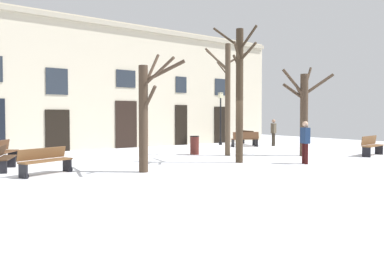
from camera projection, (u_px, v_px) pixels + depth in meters
name	position (u px, v px, depth m)	size (l,w,h in m)	color
ground_plane	(217.00, 164.00, 13.88)	(36.21, 36.21, 0.00)	white
building_facade	(124.00, 85.00, 21.12)	(22.63, 0.60, 7.41)	beige
tree_left_of_center	(227.00, 96.00, 16.86)	(1.96, 1.31, 5.31)	#4C3D2D
tree_center	(146.00, 112.00, 11.80)	(1.29, 2.20, 4.10)	#423326
tree_foreground	(239.00, 91.00, 14.23)	(1.57, 2.18, 5.45)	#382B1E
tree_right_of_center	(304.00, 109.00, 16.73)	(2.46, 1.80, 4.26)	#423326
streetlamp	(221.00, 112.00, 23.20)	(0.30, 0.30, 3.50)	black
litter_bin	(195.00, 145.00, 17.40)	(0.46, 0.46, 0.91)	#4C1E19
bench_facing_shops	(372.00, 145.00, 16.86)	(1.88, 0.75, 0.94)	brown
bench_by_litter_bin	(247.00, 137.00, 23.47)	(0.88, 1.94, 0.95)	#3D2819
bench_back_to_back_right	(2.00, 152.00, 13.73)	(1.31, 1.82, 0.94)	#51331E
bench_far_corner	(245.00, 139.00, 21.73)	(1.72, 1.03, 0.92)	#51331E
bench_back_to_back_left	(45.00, 161.00, 11.33)	(1.76, 1.10, 0.86)	brown
bench_near_center_tree	(4.00, 158.00, 12.22)	(0.92, 1.68, 0.85)	#3D2819
person_crossing_plaza	(274.00, 131.00, 22.34)	(0.43, 0.33, 1.69)	#2D271E
person_near_bench	(305.00, 140.00, 13.90)	(0.34, 0.43, 1.68)	#350F0F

